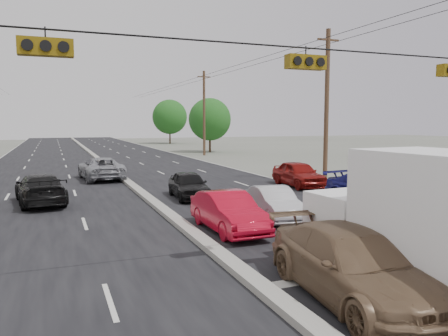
{
  "coord_description": "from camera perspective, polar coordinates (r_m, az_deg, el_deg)",
  "views": [
    {
      "loc": [
        -4.45,
        -9.56,
        3.96
      ],
      "look_at": [
        1.7,
        6.07,
        2.2
      ],
      "focal_mm": 35.0,
      "sensor_mm": 36.0,
      "label": 1
    }
  ],
  "objects": [
    {
      "name": "center_median",
      "position": [
        40.0,
        -14.99,
        0.25
      ],
      "size": [
        0.5,
        160.0,
        0.2
      ],
      "primitive_type": "cube",
      "color": "gray",
      "rests_on": "ground"
    },
    {
      "name": "oncoming_far",
      "position": [
        31.35,
        -15.78,
        -0.07
      ],
      "size": [
        2.97,
        5.73,
        1.54
      ],
      "primitive_type": "imported",
      "rotation": [
        0.0,
        0.0,
        3.22
      ],
      "color": "gray",
      "rests_on": "ground"
    },
    {
      "name": "queue_car_e",
      "position": [
        27.26,
        9.72,
        -0.8
      ],
      "size": [
        2.08,
        4.67,
        1.56
      ],
      "primitive_type": "imported",
      "rotation": [
        0.0,
        0.0,
        -0.05
      ],
      "color": "maroon",
      "rests_on": "ground"
    },
    {
      "name": "ground",
      "position": [
        11.26,
        3.36,
        -14.62
      ],
      "size": [
        200.0,
        200.0,
        0.0
      ],
      "primitive_type": "plane",
      "color": "#606356",
      "rests_on": "ground"
    },
    {
      "name": "box_truck",
      "position": [
        10.92,
        26.19,
        -6.56
      ],
      "size": [
        2.69,
        6.68,
        3.32
      ],
      "rotation": [
        0.0,
        0.0,
        0.06
      ],
      "color": "black",
      "rests_on": "ground"
    },
    {
      "name": "queue_car_a",
      "position": [
        22.81,
        -4.6,
        -2.25
      ],
      "size": [
        1.89,
        4.19,
        1.4
      ],
      "primitive_type": "imported",
      "rotation": [
        0.0,
        0.0,
        -0.06
      ],
      "color": "black",
      "rests_on": "ground"
    },
    {
      "name": "queue_car_b",
      "position": [
        18.09,
        6.56,
        -4.6
      ],
      "size": [
        1.87,
        4.08,
        1.3
      ],
      "primitive_type": "imported",
      "rotation": [
        0.0,
        0.0,
        -0.13
      ],
      "color": "#BDBDBF",
      "rests_on": "ground"
    },
    {
      "name": "oncoming_near",
      "position": [
        22.95,
        -22.87,
        -2.55
      ],
      "size": [
        2.69,
        5.32,
        1.48
      ],
      "primitive_type": "imported",
      "rotation": [
        0.0,
        0.0,
        3.26
      ],
      "color": "black",
      "rests_on": "ground"
    },
    {
      "name": "utility_pole_right_b",
      "position": [
        29.86,
        13.26,
        8.03
      ],
      "size": [
        1.6,
        0.3,
        10.0
      ],
      "color": "#422D1E",
      "rests_on": "ground"
    },
    {
      "name": "red_sedan",
      "position": [
        15.91,
        0.56,
        -5.79
      ],
      "size": [
        1.6,
        4.36,
        1.43
      ],
      "primitive_type": "imported",
      "rotation": [
        0.0,
        0.0,
        0.02
      ],
      "color": "red",
      "rests_on": "ground"
    },
    {
      "name": "tree_right_far",
      "position": [
        82.15,
        -7.1,
        6.64
      ],
      "size": [
        6.4,
        6.4,
        8.16
      ],
      "color": "#382619",
      "rests_on": "ground"
    },
    {
      "name": "tree_right_mid",
      "position": [
        57.92,
        -1.86,
        6.36
      ],
      "size": [
        5.6,
        5.6,
        7.14
      ],
      "color": "#382619",
      "rests_on": "ground"
    },
    {
      "name": "tan_sedan",
      "position": [
        10.39,
        16.45,
        -12.13
      ],
      "size": [
        2.6,
        5.5,
        1.55
      ],
      "primitive_type": "imported",
      "rotation": [
        0.0,
        0.0,
        -0.08
      ],
      "color": "brown",
      "rests_on": "ground"
    },
    {
      "name": "traffic_signals",
      "position": [
        11.31,
        10.17,
        13.68
      ],
      "size": [
        25.0,
        0.3,
        0.54
      ],
      "color": "black",
      "rests_on": "ground"
    },
    {
      "name": "utility_pole_right_c",
      "position": [
        52.39,
        -2.61,
        7.24
      ],
      "size": [
        1.6,
        0.3,
        10.0
      ],
      "color": "#422D1E",
      "rests_on": "ground"
    },
    {
      "name": "road_surface",
      "position": [
        40.0,
        -14.98,
        0.11
      ],
      "size": [
        20.0,
        160.0,
        0.02
      ],
      "primitive_type": "cube",
      "color": "black",
      "rests_on": "ground"
    },
    {
      "name": "queue_car_d",
      "position": [
        21.84,
        18.9,
        -2.8
      ],
      "size": [
        2.71,
        5.37,
        1.5
      ],
      "primitive_type": "imported",
      "rotation": [
        0.0,
        0.0,
        0.12
      ],
      "color": "#131159",
      "rests_on": "ground"
    }
  ]
}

